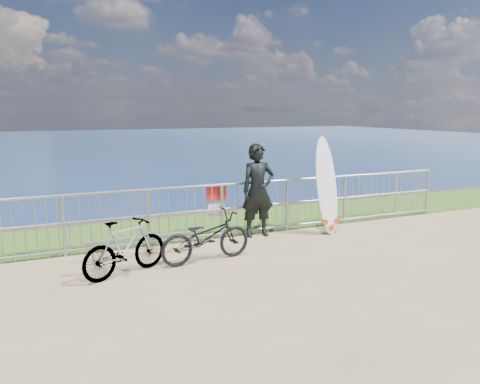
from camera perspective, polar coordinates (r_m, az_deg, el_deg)
name	(u,v)px	position (r m, az deg, el deg)	size (l,w,h in m)	color
grass_strip	(225,223)	(10.74, -1.89, -3.83)	(120.00, 120.00, 0.00)	#2F5918
railing	(245,208)	(9.63, 0.61, -1.96)	(10.06, 0.10, 1.13)	gray
surfer	(258,191)	(9.52, 2.21, 0.18)	(0.69, 0.46, 1.91)	black
surfboard	(327,189)	(9.93, 10.55, 0.36)	(0.60, 0.54, 2.05)	white
bicycle_near	(206,237)	(8.04, -4.17, -5.49)	(0.57, 1.65, 0.87)	black
bicycle_far	(125,247)	(7.59, -13.81, -6.57)	(0.42, 1.50, 0.90)	black
bike_rack	(144,239)	(8.43, -11.66, -5.64)	(1.94, 0.05, 0.40)	gray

